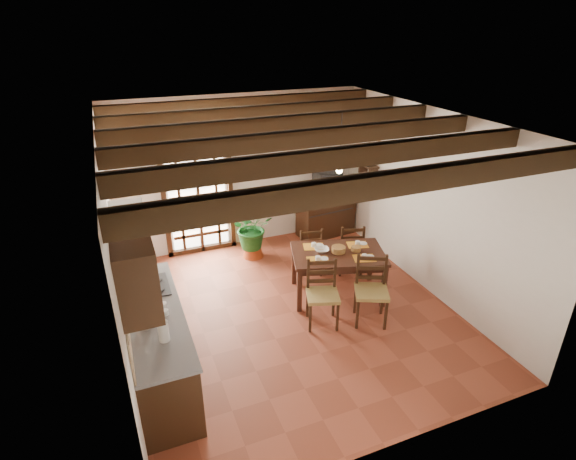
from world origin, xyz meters
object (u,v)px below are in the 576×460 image
kitchen_counter (158,343)px  sideboard (326,212)px  chair_near_left (322,305)px  chair_far_right (349,256)px  dining_table (338,258)px  chair_near_right (370,302)px  chair_far_left (309,258)px  crt_tv (327,181)px  potted_plant (252,228)px  pendant_lamp (340,165)px

kitchen_counter → sideboard: bearing=38.1°
chair_near_left → chair_far_right: (1.06, 1.14, -0.01)m
dining_table → chair_near_right: bearing=-63.8°
kitchen_counter → chair_far_right: kitchen_counter is taller
chair_far_left → chair_near_left: bearing=84.5°
chair_near_left → chair_far_left: 1.40m
kitchen_counter → chair_far_left: kitchen_counter is taller
kitchen_counter → chair_near_left: size_ratio=2.37×
sideboard → crt_tv: (0.00, -0.01, 0.65)m
chair_near_left → chair_near_right: size_ratio=0.97×
crt_tv → potted_plant: bearing=-166.6°
potted_plant → chair_near_right: bearing=-68.8°
chair_far_left → pendant_lamp: bearing=111.8°
chair_near_right → potted_plant: size_ratio=0.46×
chair_far_right → pendant_lamp: 1.93m
chair_far_right → crt_tv: size_ratio=1.97×
dining_table → chair_near_right: chair_near_right is taller
chair_far_right → sideboard: 1.51m
potted_plant → kitchen_counter: bearing=-128.5°
sideboard → potted_plant: (-1.64, -0.37, 0.11)m
crt_tv → sideboard: bearing=91.1°
chair_near_right → sideboard: chair_near_right is taller
chair_far_right → sideboard: (0.28, 1.47, 0.18)m
potted_plant → chair_far_right: bearing=-39.3°
chair_far_left → potted_plant: size_ratio=0.41×
chair_far_right → potted_plant: bearing=-22.9°
dining_table → sideboard: sideboard is taller
chair_far_right → pendant_lamp: pendant_lamp is taller
chair_far_right → kitchen_counter: bearing=38.5°
dining_table → pendant_lamp: 1.43m
chair_near_right → crt_tv: size_ratio=2.14×
kitchen_counter → crt_tv: bearing=38.1°
potted_plant → sideboard: bearing=12.6°
dining_table → chair_near_left: size_ratio=1.65×
pendant_lamp → crt_tv: bearing=67.2°
kitchen_counter → sideboard: kitchen_counter is taller
chair_far_right → potted_plant: (-1.36, 1.11, 0.29)m
chair_near_right → potted_plant: bearing=136.4°
chair_near_right → chair_near_left: bearing=-171.6°
chair_near_left → pendant_lamp: (0.53, 0.67, 1.78)m
chair_far_left → pendant_lamp: 1.93m
dining_table → pendant_lamp: pendant_lamp is taller
dining_table → crt_tv: bearing=85.1°
crt_tv → chair_far_left: bearing=-125.4°
kitchen_counter → crt_tv: 4.62m
crt_tv → potted_plant: size_ratio=0.21×
chair_near_left → kitchen_counter: bearing=-156.5°
chair_near_left → chair_far_right: bearing=65.4°
dining_table → sideboard: 2.21m
chair_near_left → pendant_lamp: bearing=70.0°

